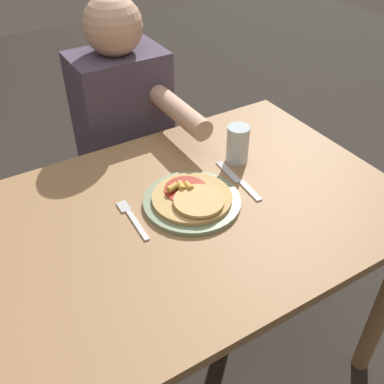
{
  "coord_description": "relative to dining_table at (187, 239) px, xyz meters",
  "views": [
    {
      "loc": [
        -0.48,
        -0.81,
        1.56
      ],
      "look_at": [
        0.03,
        0.02,
        0.79
      ],
      "focal_mm": 42.0,
      "sensor_mm": 36.0,
      "label": 1
    }
  ],
  "objects": [
    {
      "name": "pizza",
      "position": [
        0.03,
        0.01,
        0.14
      ],
      "size": [
        0.22,
        0.22,
        0.04
      ],
      "color": "tan",
      "rests_on": "plate"
    },
    {
      "name": "fork",
      "position": [
        -0.15,
        0.05,
        0.11
      ],
      "size": [
        0.03,
        0.18,
        0.0
      ],
      "color": "silver",
      "rests_on": "dining_table"
    },
    {
      "name": "dining_table",
      "position": [
        0.0,
        0.0,
        0.0
      ],
      "size": [
        1.21,
        0.82,
        0.75
      ],
      "color": "#9E754C",
      "rests_on": "ground_plane"
    },
    {
      "name": "person_diner",
      "position": [
        0.08,
        0.59,
        0.05
      ],
      "size": [
        0.33,
        0.52,
        1.17
      ],
      "color": "#2D2D38",
      "rests_on": "ground_plane"
    },
    {
      "name": "plate",
      "position": [
        0.03,
        0.02,
        0.12
      ],
      "size": [
        0.27,
        0.27,
        0.01
      ],
      "color": "gray",
      "rests_on": "dining_table"
    },
    {
      "name": "drinking_glass",
      "position": [
        0.26,
        0.12,
        0.17
      ],
      "size": [
        0.07,
        0.07,
        0.12
      ],
      "color": "silver",
      "rests_on": "dining_table"
    },
    {
      "name": "knife",
      "position": [
        0.2,
        0.03,
        0.11
      ],
      "size": [
        0.03,
        0.22,
        0.0
      ],
      "color": "silver",
      "rests_on": "dining_table"
    },
    {
      "name": "ground_plane",
      "position": [
        0.0,
        0.0,
        -0.64
      ],
      "size": [
        8.0,
        8.0,
        0.0
      ],
      "primitive_type": "plane",
      "color": "#2D2823"
    }
  ]
}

